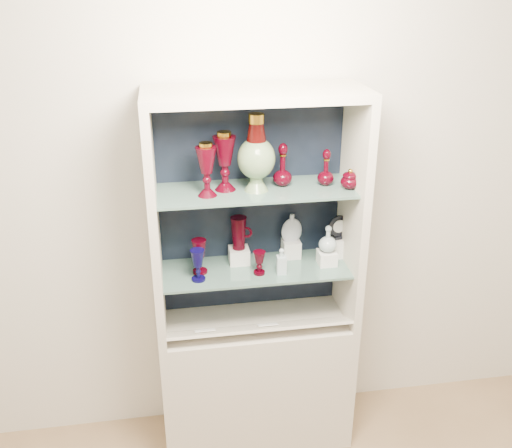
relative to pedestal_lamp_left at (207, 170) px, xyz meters
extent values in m
cube|color=silver|center=(0.23, 0.24, -0.19)|extent=(3.50, 0.02, 2.80)
cube|color=beige|center=(0.23, 0.02, -1.22)|extent=(1.00, 0.40, 0.75)
cube|color=black|center=(0.23, 0.21, -0.27)|extent=(0.98, 0.02, 1.15)
cube|color=beige|center=(-0.25, 0.02, -0.27)|extent=(0.04, 0.40, 1.15)
cube|color=beige|center=(0.71, 0.02, -0.27)|extent=(0.04, 0.40, 1.15)
cube|color=beige|center=(0.23, 0.02, 0.33)|extent=(1.00, 0.40, 0.04)
cube|color=slate|center=(0.23, 0.04, -0.55)|extent=(0.92, 0.34, 0.01)
cube|color=slate|center=(0.23, 0.04, -0.13)|extent=(0.92, 0.34, 0.01)
cube|color=beige|center=(0.23, -0.09, -0.81)|extent=(0.92, 0.17, 0.09)
cube|color=white|center=(-0.04, -0.09, -0.80)|extent=(0.10, 0.06, 0.03)
cube|color=white|center=(0.27, -0.09, -0.80)|extent=(0.10, 0.06, 0.03)
cube|color=silver|center=(0.16, 0.12, -0.50)|extent=(0.10, 0.10, 0.08)
cube|color=silver|center=(0.43, 0.14, -0.50)|extent=(0.09, 0.09, 0.09)
cube|color=silver|center=(0.59, 0.03, -0.51)|extent=(0.09, 0.09, 0.07)
cube|color=silver|center=(0.67, 0.10, -0.49)|extent=(0.08, 0.08, 0.10)
camera|label=1|loc=(-0.17, -2.44, 0.82)|focal=40.00mm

